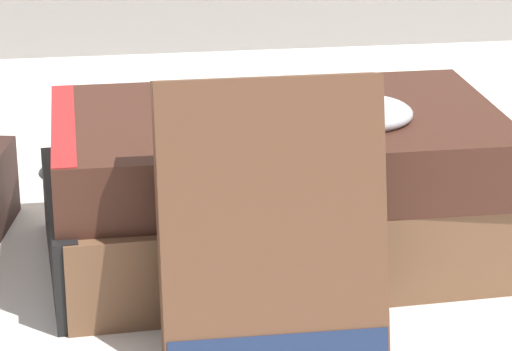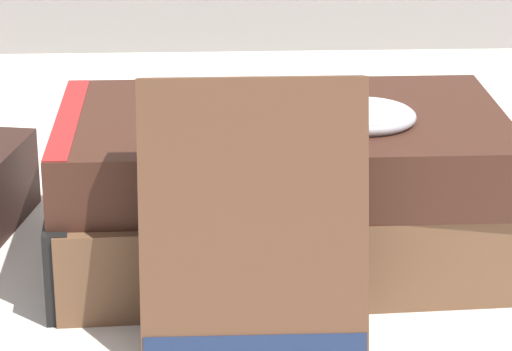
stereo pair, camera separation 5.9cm
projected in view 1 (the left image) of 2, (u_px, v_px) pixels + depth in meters
The scene contains 6 objects.
ground_plane at pixel (291, 294), 0.61m from camera, with size 3.00×3.00×0.00m, color silver.
book_flat_bottom at pixel (258, 218), 0.65m from camera, with size 0.24×0.16×0.05m.
book_flat_top at pixel (267, 146), 0.64m from camera, with size 0.23×0.14×0.04m.
book_leaning_front at pixel (271, 229), 0.54m from camera, with size 0.10×0.05×0.13m.
pocket_watch at pixel (360, 113), 0.62m from camera, with size 0.05×0.06×0.01m.
reading_glasses at pixel (116, 167), 0.79m from camera, with size 0.10×0.05×0.00m.
Camera 1 is at (-0.10, -0.55, 0.27)m, focal length 85.00 mm.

